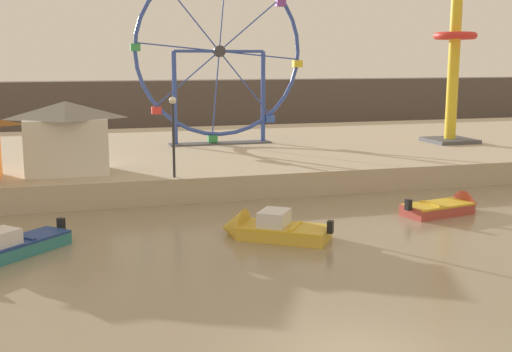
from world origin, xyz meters
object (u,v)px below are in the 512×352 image
object	(u,v)px
motorboat_mustard_yellow	(265,229)
promenade_lamp_near	(173,124)
motorboat_faded_red	(449,207)
ferris_wheel_blue_frame	(219,55)
carnival_booth_white_ticket	(67,136)
drop_tower_yellow_tower	(454,50)

from	to	relation	value
motorboat_mustard_yellow	promenade_lamp_near	world-z (taller)	promenade_lamp_near
motorboat_mustard_yellow	motorboat_faded_red	xyz separation A→B (m)	(8.54, 1.49, -0.06)
ferris_wheel_blue_frame	motorboat_mustard_yellow	bearing A→B (deg)	-97.83
motorboat_mustard_yellow	motorboat_faded_red	distance (m)	8.67
motorboat_faded_red	carnival_booth_white_ticket	xyz separation A→B (m)	(-15.26, 7.65, 2.61)
ferris_wheel_blue_frame	drop_tower_yellow_tower	size ratio (longest dim) A/B	0.82
motorboat_mustard_yellow	ferris_wheel_blue_frame	world-z (taller)	ferris_wheel_blue_frame
ferris_wheel_blue_frame	carnival_booth_white_ticket	world-z (taller)	ferris_wheel_blue_frame
motorboat_faded_red	drop_tower_yellow_tower	xyz separation A→B (m)	(8.04, 12.71, 6.65)
motorboat_mustard_yellow	drop_tower_yellow_tower	bearing A→B (deg)	-104.13
carnival_booth_white_ticket	promenade_lamp_near	size ratio (longest dim) A/B	1.15
motorboat_faded_red	drop_tower_yellow_tower	distance (m)	16.44
motorboat_mustard_yellow	carnival_booth_white_ticket	size ratio (longest dim) A/B	1.01
motorboat_mustard_yellow	motorboat_faded_red	size ratio (longest dim) A/B	1.03
motorboat_faded_red	carnival_booth_white_ticket	world-z (taller)	carnival_booth_white_ticket
drop_tower_yellow_tower	carnival_booth_white_ticket	xyz separation A→B (m)	(-23.30, -5.06, -4.03)
promenade_lamp_near	motorboat_mustard_yellow	bearing A→B (deg)	-71.95
motorboat_faded_red	promenade_lamp_near	world-z (taller)	promenade_lamp_near
motorboat_mustard_yellow	promenade_lamp_near	bearing A→B (deg)	-36.66
motorboat_mustard_yellow	drop_tower_yellow_tower	xyz separation A→B (m)	(16.58, 14.20, 6.59)
drop_tower_yellow_tower	promenade_lamp_near	size ratio (longest dim) A/B	3.69
drop_tower_yellow_tower	promenade_lamp_near	xyz separation A→B (m)	(-18.77, -7.49, -3.39)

